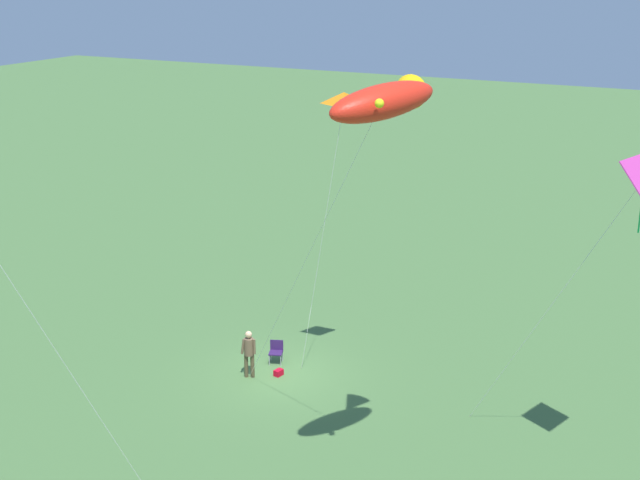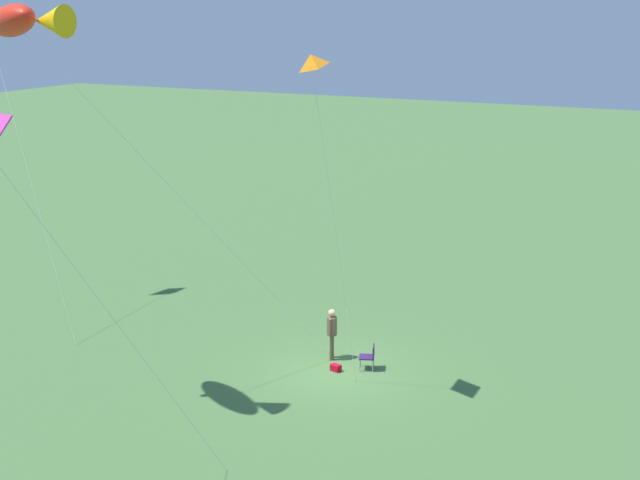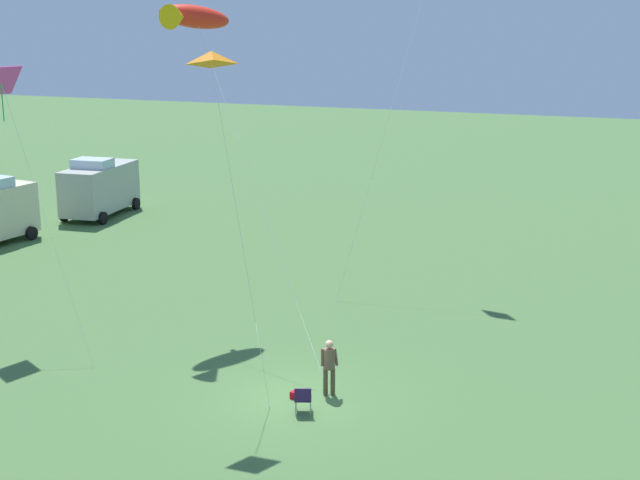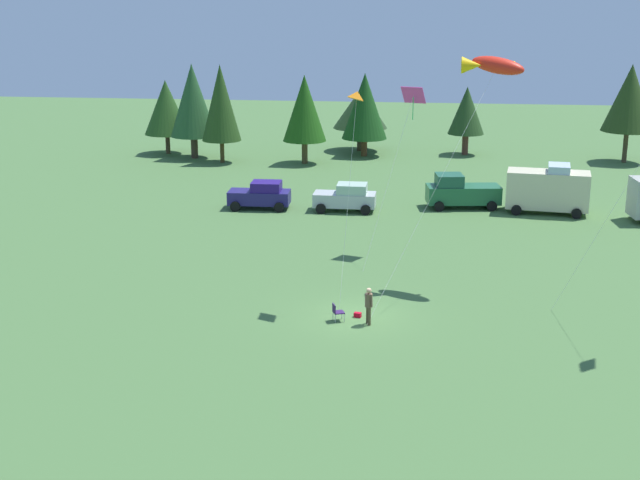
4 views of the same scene
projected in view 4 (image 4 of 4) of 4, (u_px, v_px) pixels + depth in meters
name	position (u px, v px, depth m)	size (l,w,h in m)	color
ground_plane	(357.00, 317.00, 41.23)	(160.00, 160.00, 0.00)	#456B38
person_kite_flyer	(369.00, 303.00, 40.06)	(0.45, 0.52, 1.74)	#4D412A
folding_chair	(337.00, 311.00, 40.61)	(0.62, 0.62, 0.82)	#2D1849
backpack_on_grass	(358.00, 315.00, 41.20)	(0.32, 0.22, 0.22)	red
car_navy_hatch	(261.00, 195.00, 61.17)	(4.24, 2.29, 1.89)	navy
car_silver_compact	(346.00, 197.00, 60.50)	(4.22, 2.23, 1.89)	#B3B8B9
truck_green_flatbed	(461.00, 192.00, 61.40)	(5.23, 2.97, 2.34)	#216039
van_camper_beige	(548.00, 189.00, 59.79)	(5.64, 3.17, 3.34)	beige
treeline_distant	(379.00, 106.00, 78.03)	(53.22, 11.39, 8.44)	#4B3A25
kite_large_fish	(491.00, 65.00, 43.64)	(7.29, 8.46, 11.59)	red
kite_delta_orange	(358.00, 96.00, 40.76)	(1.22, 2.55, 10.22)	orange
kite_diamond_rainbow	(413.00, 98.00, 49.70)	(3.11, 5.34, 9.40)	#D23A9F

